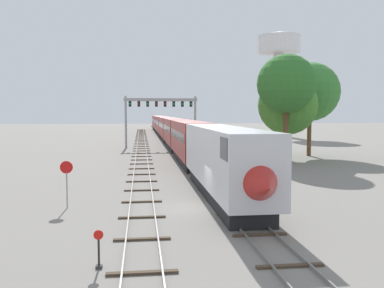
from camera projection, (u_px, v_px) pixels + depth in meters
ground_plane at (200, 208)px, 25.15m from camera, size 400.00×400.00×0.00m
track_main at (168, 141)px, 84.77m from camera, size 2.60×200.00×0.16m
track_near at (141, 150)px, 64.31m from camera, size 2.60×160.00×0.16m
passenger_train at (168, 128)px, 85.43m from camera, size 3.04×134.43×4.80m
signal_gantry at (161, 109)px, 68.34m from camera, size 12.10×0.49×8.53m
water_tower at (279, 52)px, 104.08m from camera, size 10.71×10.71×26.20m
switch_stand at (99, 255)px, 15.34m from camera, size 0.36×0.24×1.46m
stop_sign at (67, 178)px, 24.99m from camera, size 0.76×0.08×2.88m
trackside_tree_left at (286, 84)px, 46.53m from camera, size 6.64×6.64×12.38m
trackside_tree_mid at (288, 105)px, 50.30m from camera, size 7.22×7.22×10.34m
trackside_tree_right at (310, 92)px, 55.12m from camera, size 7.81×7.81×12.49m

